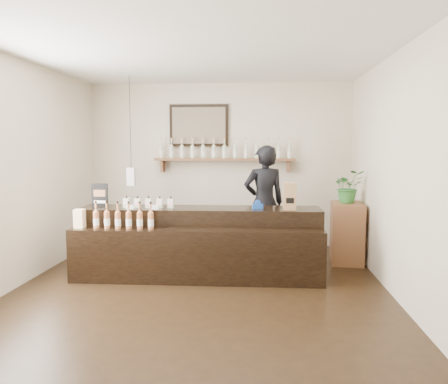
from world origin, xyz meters
The scene contains 10 objects.
ground centered at (0.00, 0.00, 0.00)m, with size 5.00×5.00×0.00m, color black.
room_shell centered at (0.00, 0.00, 1.70)m, with size 5.00×5.00×5.00m.
back_wall_decor centered at (-0.14, 2.37, 1.75)m, with size 2.66×0.96×1.69m.
counter centered at (-0.10, 0.58, 0.42)m, with size 3.23×0.91×1.05m.
promo_sign centered at (-1.47, 0.69, 1.06)m, with size 0.23×0.03×0.32m.
paper_bag centered at (1.10, 0.61, 1.08)m, with size 0.16×0.13×0.36m.
tape_dispenser centered at (0.68, 0.68, 0.95)m, with size 0.15×0.08×0.12m.
side_cabinet centered at (2.00, 1.43, 0.45)m, with size 0.50×0.65×0.90m.
potted_plant centered at (2.00, 1.43, 1.14)m, with size 0.43×0.38×0.48m, color #2B6D2C.
shopkeeper centered at (0.77, 1.55, 0.98)m, with size 0.72×0.47×1.97m, color black.
Camera 1 is at (0.71, -5.07, 1.72)m, focal length 35.00 mm.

